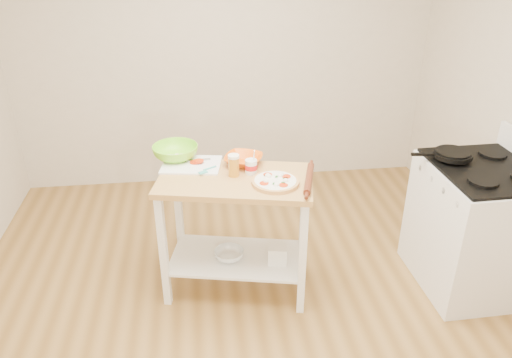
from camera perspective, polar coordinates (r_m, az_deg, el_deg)
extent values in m
cube|color=olive|center=(3.47, -0.61, -16.88)|extent=(4.00, 4.50, 0.02)
cube|color=beige|center=(4.86, -3.86, 14.64)|extent=(4.00, 0.02, 2.70)
cube|color=tan|center=(3.32, -2.37, -0.15)|extent=(1.12, 0.76, 0.04)
cube|color=white|center=(3.65, -2.18, -8.97)|extent=(1.03, 0.69, 0.02)
cube|color=white|center=(3.44, -10.52, -8.29)|extent=(0.06, 0.06, 0.86)
cube|color=white|center=(3.82, -8.76, -4.25)|extent=(0.06, 0.06, 0.86)
cube|color=white|center=(3.33, 5.34, -9.23)|extent=(0.06, 0.06, 0.86)
cube|color=white|center=(3.72, 5.39, -4.96)|extent=(0.06, 0.06, 0.86)
cube|color=silver|center=(3.90, 23.62, -5.19)|extent=(0.71, 0.82, 0.92)
cube|color=black|center=(3.69, 24.96, 1.01)|extent=(0.67, 0.78, 0.02)
cylinder|color=black|center=(3.72, 21.53, 2.61)|extent=(0.26, 0.26, 0.03)
cube|color=black|center=(3.65, 18.55, 2.68)|extent=(0.16, 0.05, 0.02)
cylinder|color=tan|center=(3.23, 2.22, -0.42)|extent=(0.31, 0.31, 0.02)
cylinder|color=tan|center=(3.22, 2.23, -0.23)|extent=(0.31, 0.31, 0.01)
cylinder|color=white|center=(3.22, 2.23, -0.21)|extent=(0.27, 0.27, 0.01)
cylinder|color=red|center=(3.26, 3.49, 0.29)|extent=(0.06, 0.06, 0.01)
cylinder|color=red|center=(3.28, 1.34, 0.49)|extent=(0.06, 0.06, 0.01)
cylinder|color=red|center=(3.17, 0.93, -0.50)|extent=(0.06, 0.06, 0.01)
cylinder|color=red|center=(3.15, 3.15, -0.71)|extent=(0.06, 0.06, 0.01)
sphere|color=white|center=(3.27, 2.78, 0.34)|extent=(0.04, 0.04, 0.04)
sphere|color=white|center=(3.26, 1.48, 0.29)|extent=(0.04, 0.04, 0.04)
sphere|color=white|center=(3.19, 1.16, -0.30)|extent=(0.04, 0.04, 0.04)
sphere|color=white|center=(3.15, 2.38, -0.72)|extent=(0.04, 0.04, 0.04)
sphere|color=white|center=(3.21, 3.41, -0.23)|extent=(0.04, 0.04, 0.04)
sphere|color=white|center=(3.28, 2.90, 0.43)|extent=(0.04, 0.04, 0.04)
sphere|color=white|center=(3.27, 1.35, 0.36)|extent=(0.04, 0.04, 0.04)
plane|color=#1E5D1A|center=(3.24, 3.42, 0.13)|extent=(0.03, 0.03, 0.00)
plane|color=#1E5D1A|center=(3.25, 2.36, 0.29)|extent=(0.03, 0.03, 0.00)
plane|color=#1E5D1A|center=(3.26, 1.14, 0.38)|extent=(0.04, 0.04, 0.00)
plane|color=#1E5D1A|center=(3.19, 1.04, -0.23)|extent=(0.03, 0.03, 0.00)
plane|color=#1E5D1A|center=(3.17, 2.05, -0.52)|extent=(0.03, 0.03, 0.00)
plane|color=#1E5D1A|center=(3.18, 3.14, -0.41)|extent=(0.04, 0.04, 0.00)
plane|color=#1E5D1A|center=(3.24, 3.31, 0.11)|extent=(0.03, 0.03, 0.00)
cube|color=white|center=(3.50, -7.38, 1.63)|extent=(0.44, 0.36, 0.01)
cube|color=#F4EACC|center=(3.57, -9.12, 2.40)|extent=(0.03, 0.03, 0.02)
cube|color=#F4EACC|center=(3.57, -8.57, 2.40)|extent=(0.03, 0.03, 0.02)
cube|color=#F4EACC|center=(3.56, -8.02, 2.39)|extent=(0.03, 0.03, 0.02)
cube|color=#F4EACC|center=(3.61, -9.02, 2.64)|extent=(0.03, 0.03, 0.02)
cube|color=#F4EACC|center=(3.60, -8.48, 2.63)|extent=(0.03, 0.03, 0.02)
cube|color=#F4EACC|center=(3.59, -7.93, 2.62)|extent=(0.03, 0.03, 0.02)
cylinder|color=red|center=(3.51, -7.02, 1.91)|extent=(0.07, 0.07, 0.01)
cylinder|color=red|center=(3.50, -6.78, 2.00)|extent=(0.07, 0.07, 0.01)
cylinder|color=red|center=(3.50, -6.55, 2.09)|extent=(0.07, 0.07, 0.01)
cube|color=#3EAFA3|center=(3.36, -6.07, 0.75)|extent=(0.07, 0.06, 0.01)
cylinder|color=#3EAFA3|center=(3.41, -5.30, 1.25)|extent=(0.09, 0.06, 0.01)
cube|color=silver|center=(3.54, -6.68, 2.17)|extent=(0.18, 0.02, 0.00)
cube|color=black|center=(3.53, -8.78, 2.04)|extent=(0.10, 0.02, 0.01)
imported|color=#DF5A0C|center=(3.48, -1.44, 2.21)|extent=(0.34, 0.34, 0.06)
imported|color=#7EDC26|center=(3.60, -9.20, 3.03)|extent=(0.36, 0.36, 0.10)
cylinder|color=orange|center=(3.31, -2.56, 1.41)|extent=(0.07, 0.07, 0.13)
cylinder|color=white|center=(3.27, -2.59, 2.60)|extent=(0.08, 0.08, 0.02)
cylinder|color=white|center=(3.34, -0.57, 1.42)|extent=(0.08, 0.08, 0.10)
cylinder|color=red|center=(3.34, -0.57, 1.42)|extent=(0.08, 0.08, 0.04)
cylinder|color=silver|center=(3.31, -0.23, 2.62)|extent=(0.01, 0.05, 0.10)
cylinder|color=#612916|center=(3.26, 6.07, 0.02)|extent=(0.16, 0.40, 0.05)
imported|color=silver|center=(3.61, -3.09, -8.61)|extent=(0.25, 0.25, 0.07)
cube|color=white|center=(3.56, 2.51, -8.52)|extent=(0.16, 0.16, 0.13)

